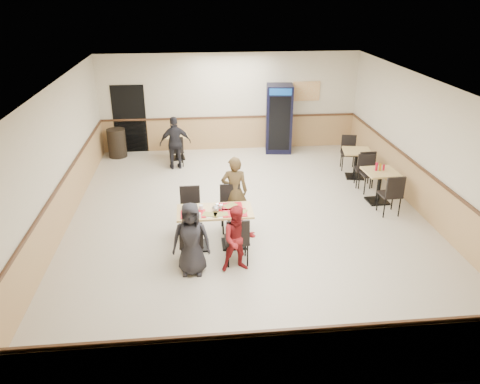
{
  "coord_description": "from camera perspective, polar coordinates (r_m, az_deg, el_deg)",
  "views": [
    {
      "loc": [
        -1.14,
        -9.35,
        4.85
      ],
      "look_at": [
        -0.24,
        -0.5,
        0.89
      ],
      "focal_mm": 35.0,
      "sensor_mm": 36.0,
      "label": 1
    }
  ],
  "objects": [
    {
      "name": "room_shell",
      "position": [
        12.97,
        7.53,
        4.56
      ],
      "size": [
        10.0,
        10.0,
        10.0
      ],
      "color": "silver",
      "rests_on": "ground"
    },
    {
      "name": "ground",
      "position": [
        10.59,
        1.01,
        -3.26
      ],
      "size": [
        10.0,
        10.0,
        0.0
      ],
      "primitive_type": "plane",
      "color": "beige",
      "rests_on": "ground"
    },
    {
      "name": "side_table_near_chair_south",
      "position": [
        11.14,
        17.81,
        -0.16
      ],
      "size": [
        0.49,
        0.49,
        1.01
      ],
      "primitive_type": null,
      "rotation": [
        0.0,
        0.0,
        3.19
      ],
      "color": "black",
      "rests_on": "ground"
    },
    {
      "name": "trash_bin",
      "position": [
        14.77,
        -14.78,
        5.79
      ],
      "size": [
        0.55,
        0.55,
        0.87
      ],
      "primitive_type": "cylinder",
      "color": "black",
      "rests_on": "ground"
    },
    {
      "name": "side_table_far",
      "position": [
        13.05,
        13.96,
        3.87
      ],
      "size": [
        0.84,
        0.84,
        0.77
      ],
      "rotation": [
        0.0,
        0.0,
        -0.19
      ],
      "color": "black",
      "rests_on": "ground"
    },
    {
      "name": "side_table_near",
      "position": [
        11.67,
        16.64,
        1.24
      ],
      "size": [
        0.79,
        0.79,
        0.8
      ],
      "rotation": [
        0.0,
        0.0,
        0.05
      ],
      "color": "black",
      "rests_on": "ground"
    },
    {
      "name": "main_table",
      "position": [
        9.29,
        -3.06,
        -3.74
      ],
      "size": [
        1.49,
        0.75,
        0.79
      ],
      "rotation": [
        0.0,
        0.0,
        0.01
      ],
      "color": "black",
      "rests_on": "ground"
    },
    {
      "name": "back_table_chair_lone",
      "position": [
        13.69,
        -7.8,
        5.09
      ],
      "size": [
        0.48,
        0.48,
        0.93
      ],
      "primitive_type": null,
      "rotation": [
        0.0,
        0.0,
        3.26
      ],
      "color": "black",
      "rests_on": "ground"
    },
    {
      "name": "lone_diner",
      "position": [
        13.37,
        -7.89,
        5.94
      ],
      "size": [
        0.93,
        0.51,
        1.51
      ],
      "primitive_type": "imported",
      "rotation": [
        0.0,
        0.0,
        3.31
      ],
      "color": "black",
      "rests_on": "ground"
    },
    {
      "name": "back_table",
      "position": [
        14.24,
        -7.75,
        5.94
      ],
      "size": [
        0.76,
        0.76,
        0.73
      ],
      "rotation": [
        0.0,
        0.0,
        0.12
      ],
      "color": "black",
      "rests_on": "ground"
    },
    {
      "name": "side_table_near_chair_north",
      "position": [
        12.23,
        15.56,
        2.28
      ],
      "size": [
        0.49,
        0.49,
        1.01
      ],
      "primitive_type": null,
      "rotation": [
        0.0,
        0.0,
        0.05
      ],
      "color": "black",
      "rests_on": "ground"
    },
    {
      "name": "side_table_far_chair_south",
      "position": [
        12.52,
        14.84,
        2.79
      ],
      "size": [
        0.53,
        0.53,
        0.98
      ],
      "primitive_type": null,
      "rotation": [
        0.0,
        0.0,
        2.95
      ],
      "color": "black",
      "rests_on": "ground"
    },
    {
      "name": "tabletop_clutter",
      "position": [
        9.11,
        -3.06,
        -2.31
      ],
      "size": [
        1.3,
        0.66,
        0.12
      ],
      "rotation": [
        0.0,
        0.0,
        0.01
      ],
      "color": "red",
      "rests_on": "main_table"
    },
    {
      "name": "pepsi_cooler",
      "position": [
        14.69,
        4.76,
        8.9
      ],
      "size": [
        0.88,
        0.89,
        2.09
      ],
      "rotation": [
        0.0,
        0.0,
        -0.13
      ],
      "color": "black",
      "rests_on": "ground"
    },
    {
      "name": "main_chairs",
      "position": [
        9.3,
        -3.38,
        -3.89
      ],
      "size": [
        1.33,
        1.75,
        1.01
      ],
      "rotation": [
        0.0,
        0.0,
        0.01
      ],
      "color": "black",
      "rests_on": "ground"
    },
    {
      "name": "condiment_caddy",
      "position": [
        11.58,
        16.62,
        2.95
      ],
      "size": [
        0.23,
        0.06,
        0.2
      ],
      "color": "#BA0D29",
      "rests_on": "side_table_near"
    },
    {
      "name": "diner_woman_right",
      "position": [
        8.48,
        -0.19,
        -5.75
      ],
      "size": [
        0.66,
        0.54,
        1.28
      ],
      "primitive_type": "imported",
      "rotation": [
        0.0,
        0.0,
        0.08
      ],
      "color": "maroon",
      "rests_on": "ground"
    },
    {
      "name": "diner_man_opposite",
      "position": [
        10.02,
        -0.69,
        0.08
      ],
      "size": [
        0.6,
        0.42,
        1.57
      ],
      "primitive_type": "imported",
      "rotation": [
        0.0,
        0.0,
        3.06
      ],
      "color": "#4E3C21",
      "rests_on": "ground"
    },
    {
      "name": "side_table_far_chair_north",
      "position": [
        13.61,
        13.12,
        4.67
      ],
      "size": [
        0.53,
        0.53,
        0.98
      ],
      "primitive_type": null,
      "rotation": [
        0.0,
        0.0,
        -0.19
      ],
      "color": "black",
      "rests_on": "ground"
    },
    {
      "name": "diner_woman_left",
      "position": [
        8.42,
        -5.97,
        -5.72
      ],
      "size": [
        0.71,
        0.5,
        1.39
      ],
      "primitive_type": "imported",
      "rotation": [
        0.0,
        0.0,
        -0.08
      ],
      "color": "black",
      "rests_on": "ground"
    }
  ]
}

